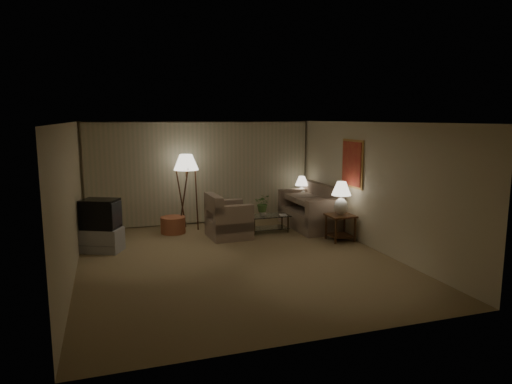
# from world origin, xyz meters

# --- Properties ---
(ground) EXTENTS (7.00, 7.00, 0.00)m
(ground) POSITION_xyz_m (0.00, 0.00, 0.00)
(ground) COLOR olive
(ground) RESTS_ON ground
(room_shell) EXTENTS (6.04, 7.02, 2.72)m
(room_shell) POSITION_xyz_m (0.02, 1.51, 1.75)
(room_shell) COLOR beige
(room_shell) RESTS_ON ground
(sofa) EXTENTS (1.96, 1.01, 0.86)m
(sofa) POSITION_xyz_m (2.50, 2.04, 0.43)
(sofa) COLOR gray
(sofa) RESTS_ON ground
(armchair) EXTENTS (1.07, 1.02, 0.82)m
(armchair) POSITION_xyz_m (0.29, 1.76, 0.41)
(armchair) COLOR gray
(armchair) RESTS_ON ground
(side_table_near) EXTENTS (0.58, 0.58, 0.60)m
(side_table_near) POSITION_xyz_m (2.65, 0.69, 0.42)
(side_table_near) COLOR #38210F
(side_table_near) RESTS_ON ground
(side_table_far) EXTENTS (0.49, 0.41, 0.60)m
(side_table_far) POSITION_xyz_m (2.65, 2.90, 0.40)
(side_table_far) COLOR #38210F
(side_table_far) RESTS_ON ground
(table_lamp_near) EXTENTS (0.44, 0.44, 0.76)m
(table_lamp_near) POSITION_xyz_m (2.65, 0.69, 1.05)
(table_lamp_near) COLOR silver
(table_lamp_near) RESTS_ON side_table_near
(table_lamp_far) EXTENTS (0.36, 0.36, 0.62)m
(table_lamp_far) POSITION_xyz_m (2.65, 2.90, 0.97)
(table_lamp_far) COLOR silver
(table_lamp_far) RESTS_ON side_table_far
(coffee_table) EXTENTS (1.01, 0.55, 0.41)m
(coffee_table) POSITION_xyz_m (1.35, 1.94, 0.28)
(coffee_table) COLOR silver
(coffee_table) RESTS_ON ground
(tv_cabinet) EXTENTS (1.22, 1.15, 0.50)m
(tv_cabinet) POSITION_xyz_m (-2.55, 1.47, 0.25)
(tv_cabinet) COLOR #9C9C9E
(tv_cabinet) RESTS_ON ground
(crt_tv) EXTENTS (1.11, 1.07, 0.61)m
(crt_tv) POSITION_xyz_m (-2.55, 1.47, 0.81)
(crt_tv) COLOR black
(crt_tv) RESTS_ON tv_cabinet
(floor_lamp) EXTENTS (0.62, 0.62, 1.90)m
(floor_lamp) POSITION_xyz_m (-0.51, 2.82, 0.99)
(floor_lamp) COLOR #38210F
(floor_lamp) RESTS_ON ground
(ottoman) EXTENTS (0.75, 0.75, 0.40)m
(ottoman) POSITION_xyz_m (-0.91, 2.56, 0.20)
(ottoman) COLOR #9F4F36
(ottoman) RESTS_ON ground
(vase) EXTENTS (0.21, 0.21, 0.17)m
(vase) POSITION_xyz_m (1.20, 1.94, 0.50)
(vase) COLOR white
(vase) RESTS_ON coffee_table
(flowers) EXTENTS (0.49, 0.46, 0.43)m
(flowers) POSITION_xyz_m (1.20, 1.94, 0.80)
(flowers) COLOR #537F38
(flowers) RESTS_ON vase
(book) EXTENTS (0.21, 0.26, 0.02)m
(book) POSITION_xyz_m (1.60, 1.84, 0.42)
(book) COLOR olive
(book) RESTS_ON coffee_table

